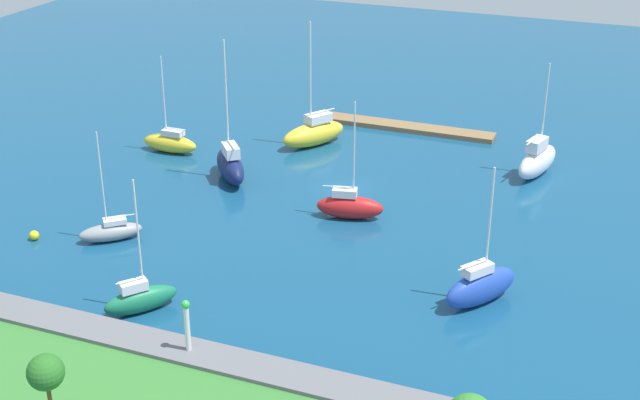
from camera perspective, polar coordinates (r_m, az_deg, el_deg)
water at (r=84.44m, az=1.56°, el=0.72°), size 160.00×160.00×0.00m
pier_dock at (r=100.39m, az=5.59°, el=4.74°), size 20.20×2.48×0.53m
breakwater at (r=59.49m, az=-8.97°, el=-10.01°), size 55.05×2.85×1.39m
harbor_beacon at (r=57.68m, az=-8.65°, el=-7.82°), size 0.56×0.56×3.73m
park_tree_mideast at (r=52.18m, az=-17.38°, el=-10.67°), size 2.13×2.13×5.04m
sailboat_yellow_far_north at (r=94.82m, az=-0.40°, el=4.40°), size 6.30×7.97×13.55m
sailboat_gray_mid_basin at (r=76.46m, az=-13.42°, el=-1.97°), size 5.18×4.81×9.81m
sailboat_red_outer_mooring at (r=78.16m, az=1.93°, el=-0.38°), size 6.26×3.18×10.90m
sailboat_blue_off_beacon at (r=66.13m, az=10.39°, el=-5.51°), size 5.33×6.59×10.83m
sailboat_white_lone_north at (r=89.60m, az=13.93°, el=2.53°), size 3.97×7.71×11.37m
sailboat_navy_center_basin at (r=86.34m, az=-5.85°, el=2.28°), size 6.32×6.97×13.92m
sailboat_green_along_channel at (r=65.58m, az=-11.60°, el=-6.28°), size 4.67×5.33×10.43m
sailboat_yellow_west_end at (r=94.36m, az=-9.72°, el=3.71°), size 6.26×1.98×10.39m
mooring_buoy_yellow at (r=78.44m, az=-18.07°, el=-2.20°), size 0.84×0.84×0.84m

